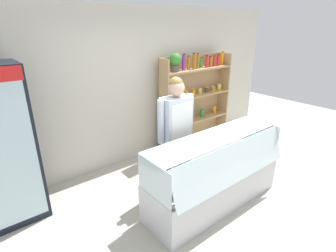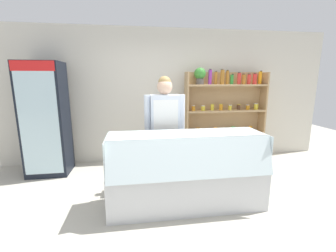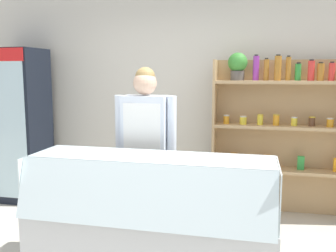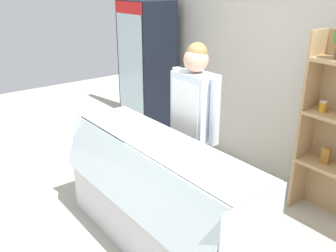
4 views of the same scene
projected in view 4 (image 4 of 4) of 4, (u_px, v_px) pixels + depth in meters
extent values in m
plane|color=#B7B2A3|center=(156.00, 252.00, 3.32)|extent=(12.00, 12.00, 0.00)
cube|color=beige|center=(308.00, 71.00, 3.99)|extent=(6.80, 0.10, 2.70)
cube|color=black|center=(147.00, 71.00, 5.53)|extent=(0.70, 0.58, 2.00)
cube|color=silver|center=(131.00, 74.00, 5.36)|extent=(0.62, 0.01, 1.80)
cube|color=red|center=(128.00, 8.00, 5.03)|extent=(0.66, 0.01, 0.16)
cylinder|color=#2D8C38|center=(129.00, 113.00, 5.78)|extent=(0.05, 0.05, 0.16)
cylinder|color=silver|center=(136.00, 117.00, 5.64)|extent=(0.05, 0.05, 0.16)
cylinder|color=orange|center=(143.00, 119.00, 5.50)|extent=(0.05, 0.05, 0.19)
cylinder|color=#9E6623|center=(128.00, 78.00, 5.58)|extent=(0.05, 0.05, 0.20)
cylinder|color=#3356B2|center=(135.00, 82.00, 5.45)|extent=(0.06, 0.06, 0.17)
cylinder|color=red|center=(142.00, 85.00, 5.31)|extent=(0.06, 0.06, 0.16)
cylinder|color=#2D8C38|center=(126.00, 42.00, 5.38)|extent=(0.07, 0.07, 0.22)
cylinder|color=#2D8C38|center=(133.00, 43.00, 5.24)|extent=(0.06, 0.06, 0.22)
cylinder|color=#2D8C38|center=(141.00, 46.00, 5.11)|extent=(0.06, 0.06, 0.19)
cube|color=tan|center=(307.00, 123.00, 3.74)|extent=(0.03, 0.28, 1.84)
cylinder|color=orange|center=(323.00, 107.00, 3.55)|extent=(0.07, 0.07, 0.09)
cylinder|color=silver|center=(324.00, 102.00, 3.54)|extent=(0.07, 0.07, 0.01)
cube|color=#9E6623|center=(325.00, 156.00, 3.65)|extent=(0.08, 0.05, 0.17)
cube|color=silver|center=(159.00, 218.00, 3.33)|extent=(2.06, 0.66, 0.55)
cube|color=white|center=(159.00, 190.00, 3.23)|extent=(2.00, 0.60, 0.03)
cube|color=silver|center=(128.00, 180.00, 2.98)|extent=(2.02, 0.16, 0.47)
cube|color=silver|center=(163.00, 143.00, 3.10)|extent=(2.02, 0.50, 0.01)
cube|color=silver|center=(100.00, 132.00, 3.90)|extent=(0.01, 0.62, 0.45)
cube|color=silver|center=(253.00, 228.00, 2.40)|extent=(0.01, 0.62, 0.45)
cube|color=tan|center=(120.00, 153.00, 3.83)|extent=(0.16, 0.11, 0.04)
cube|color=white|center=(103.00, 158.00, 3.72)|extent=(0.05, 0.03, 0.02)
cube|color=tan|center=(141.00, 166.00, 3.54)|extent=(0.17, 0.13, 0.05)
cube|color=white|center=(123.00, 172.00, 3.43)|extent=(0.05, 0.03, 0.02)
cube|color=tan|center=(166.00, 183.00, 3.26)|extent=(0.17, 0.14, 0.05)
cube|color=white|center=(148.00, 190.00, 3.14)|extent=(0.05, 0.03, 0.02)
cube|color=tan|center=(196.00, 202.00, 2.97)|extent=(0.16, 0.14, 0.05)
cube|color=white|center=(177.00, 211.00, 2.86)|extent=(0.05, 0.03, 0.02)
cube|color=beige|center=(232.00, 226.00, 2.69)|extent=(0.16, 0.13, 0.05)
cube|color=white|center=(212.00, 237.00, 2.57)|extent=(0.05, 0.03, 0.02)
cylinder|color=#A35B4C|center=(101.00, 150.00, 3.76)|extent=(0.17, 0.18, 0.16)
cylinder|color=#A35B4C|center=(112.00, 158.00, 3.60)|extent=(0.17, 0.16, 0.15)
cylinder|color=white|center=(192.00, 206.00, 2.75)|extent=(0.07, 0.07, 0.23)
cylinder|color=white|center=(201.00, 215.00, 2.69)|extent=(0.07, 0.07, 0.20)
cylinder|color=#2D2D38|center=(187.00, 173.00, 3.84)|extent=(0.13, 0.13, 0.81)
cylinder|color=#2D2D38|center=(199.00, 181.00, 3.70)|extent=(0.13, 0.13, 0.81)
cube|color=silver|center=(195.00, 108.00, 3.51)|extent=(0.43, 0.24, 0.67)
cube|color=white|center=(184.00, 146.00, 3.56)|extent=(0.36, 0.01, 1.25)
cylinder|color=silver|center=(177.00, 98.00, 3.69)|extent=(0.09, 0.09, 0.60)
cylinder|color=silver|center=(215.00, 112.00, 3.30)|extent=(0.09, 0.09, 0.60)
sphere|color=#D8AD8E|center=(196.00, 60.00, 3.34)|extent=(0.23, 0.23, 0.23)
sphere|color=#997A47|center=(197.00, 53.00, 3.33)|extent=(0.19, 0.19, 0.19)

